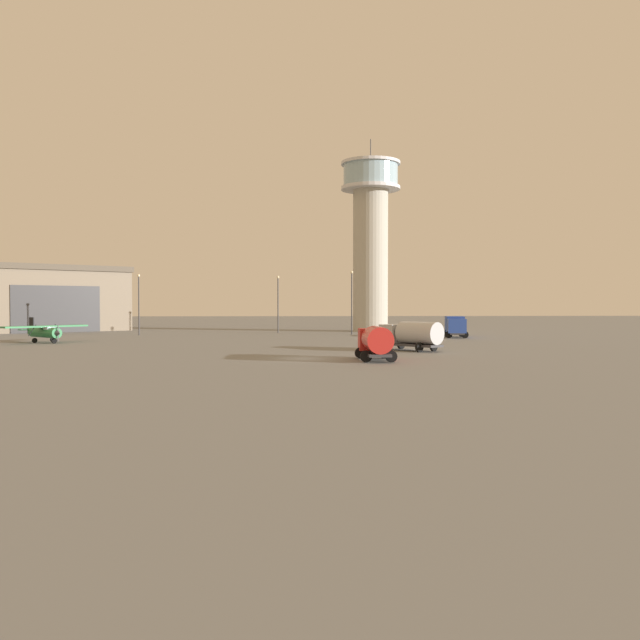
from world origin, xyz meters
TOP-DOWN VIEW (x-y plane):
  - ground_plane at (0.00, 0.00)m, footprint 400.00×400.00m
  - control_tower at (13.87, 57.16)m, footprint 10.38×10.38m
  - hangar at (-46.77, 65.29)m, footprint 36.31×35.51m
  - airplane_green at (-31.62, 25.91)m, footprint 8.64×8.57m
  - truck_box_blue at (23.34, 35.59)m, footprint 3.96×6.72m
  - truck_fuel_tanker_silver at (11.64, 9.06)m, footprint 6.15×6.85m
  - truck_fuel_tanker_red at (6.19, -2.61)m, footprint 3.13×5.94m
  - light_post_west at (-2.41, 52.41)m, footprint 0.44×0.44m
  - light_post_east at (-23.89, 44.90)m, footprint 0.44×0.44m
  - light_post_north at (9.21, 44.62)m, footprint 0.44×0.44m

SIDE VIEW (x-z plane):
  - ground_plane at x=0.00m, z-range 0.00..0.00m
  - airplane_green at x=-31.62m, z-range -0.10..3.04m
  - truck_fuel_tanker_red at x=6.19m, z-range 0.18..3.16m
  - truck_fuel_tanker_silver at x=11.64m, z-range 0.18..3.22m
  - truck_box_blue at x=23.34m, z-range 0.19..3.24m
  - light_post_east at x=-23.89m, z-range 0.85..10.31m
  - light_post_west at x=-2.41m, z-range 0.85..10.42m
  - hangar at x=-46.77m, z-range 0.02..11.64m
  - light_post_north at x=9.21m, z-range 0.86..10.92m
  - control_tower at x=13.87m, z-range 0.46..34.27m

